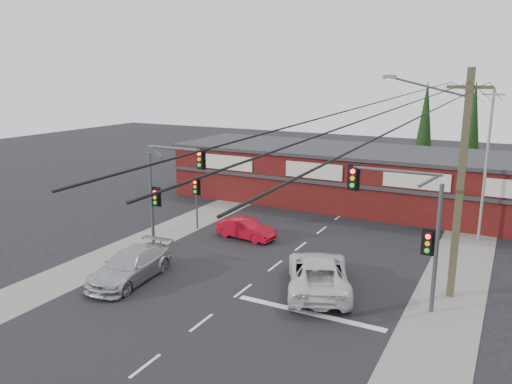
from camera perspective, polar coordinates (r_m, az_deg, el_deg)
The scene contains 18 objects.
ground at distance 24.08m, azimuth -0.48°, elevation -10.47°, with size 120.00×120.00×0.00m, color black.
road_strip at distance 28.26m, azimuth 4.35°, elevation -6.81°, with size 14.00×70.00×0.01m, color black.
verge_left at distance 32.37m, azimuth -9.63°, elevation -4.31°, with size 3.00×70.00×0.02m, color gray.
verge_right at distance 26.34m, azimuth 21.80°, elevation -9.30°, with size 3.00×70.00×0.02m, color gray.
stop_line at distance 21.51m, azimuth 6.05°, elevation -13.56°, with size 6.50×0.35×0.01m, color silver.
white_suv at distance 23.35m, azimuth 7.12°, elevation -9.19°, with size 2.70×5.85×1.63m, color silver.
silver_suv at distance 24.94m, azimuth -14.18°, elevation -8.19°, with size 2.07×5.10×1.48m, color #AFB1B5.
red_sedan at distance 30.20m, azimuth -1.16°, elevation -4.21°, with size 1.29×3.71×1.22m, color #B10A1C.
lane_dashes at distance 26.18m, azimuth 2.20°, elevation -8.43°, with size 0.12×42.72×0.01m.
shop_building at distance 38.89m, azimuth 10.11°, elevation 1.88°, with size 27.30×8.40×4.22m.
conifer_near at distance 44.16m, azimuth 18.72°, elevation 7.13°, with size 1.80×1.80×9.25m.
conifer_far at distance 45.73m, azimuth 23.48°, elevation 6.93°, with size 1.80×1.80×9.25m.
traffic_mast_left at distance 27.85m, azimuth -10.25°, elevation 1.13°, with size 3.77×0.27×5.97m.
traffic_mast_right at distance 21.51m, azimuth 17.18°, elevation -2.85°, with size 3.96×0.27×5.97m.
pedestal_signal at distance 31.78m, azimuth -6.83°, elevation -0.06°, with size 0.55×0.27×3.38m.
utility_pole at distance 22.90m, azimuth 22.05°, elevation 1.47°, with size 4.38×0.59×10.00m.
steel_pole at distance 31.84m, azimuth 24.83°, elevation 3.04°, with size 1.20×0.16×9.00m.
power_lines at distance 17.06m, azimuth 21.50°, elevation 10.14°, with size 2.01×29.00×1.22m.
Camera 1 is at (10.42, -19.41, 9.73)m, focal length 35.00 mm.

